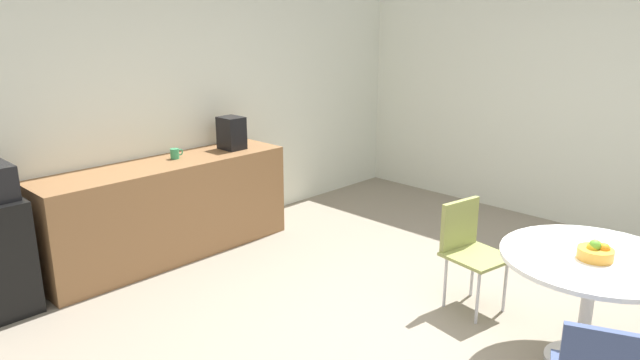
{
  "coord_description": "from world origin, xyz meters",
  "views": [
    {
      "loc": [
        -3.13,
        -1.89,
        2.2
      ],
      "look_at": [
        -0.03,
        1.12,
        0.95
      ],
      "focal_mm": 32.46,
      "sensor_mm": 36.0,
      "label": 1
    }
  ],
  "objects_px": {
    "round_table": "(591,276)",
    "chair_olive": "(468,242)",
    "fruit_bowl": "(596,251)",
    "mug_white": "(175,154)",
    "coffee_maker": "(232,133)"
  },
  "relations": [
    {
      "from": "chair_olive",
      "to": "coffee_maker",
      "type": "bearing_deg",
      "value": 97.18
    },
    {
      "from": "fruit_bowl",
      "to": "coffee_maker",
      "type": "bearing_deg",
      "value": 91.71
    },
    {
      "from": "fruit_bowl",
      "to": "coffee_maker",
      "type": "relative_size",
      "value": 0.66
    },
    {
      "from": "round_table",
      "to": "fruit_bowl",
      "type": "xyz_separation_m",
      "value": [
        -0.04,
        -0.02,
        0.18
      ]
    },
    {
      "from": "round_table",
      "to": "chair_olive",
      "type": "xyz_separation_m",
      "value": [
        0.17,
        0.96,
        -0.1
      ]
    },
    {
      "from": "chair_olive",
      "to": "coffee_maker",
      "type": "distance_m",
      "value": 2.57
    },
    {
      "from": "coffee_maker",
      "to": "round_table",
      "type": "bearing_deg",
      "value": -87.69
    },
    {
      "from": "round_table",
      "to": "coffee_maker",
      "type": "relative_size",
      "value": 3.51
    },
    {
      "from": "round_table",
      "to": "mug_white",
      "type": "relative_size",
      "value": 8.71
    },
    {
      "from": "mug_white",
      "to": "coffee_maker",
      "type": "height_order",
      "value": "coffee_maker"
    },
    {
      "from": "fruit_bowl",
      "to": "round_table",
      "type": "bearing_deg",
      "value": 23.47
    },
    {
      "from": "round_table",
      "to": "fruit_bowl",
      "type": "height_order",
      "value": "fruit_bowl"
    },
    {
      "from": "mug_white",
      "to": "coffee_maker",
      "type": "relative_size",
      "value": 0.4
    },
    {
      "from": "chair_olive",
      "to": "fruit_bowl",
      "type": "relative_size",
      "value": 3.91
    },
    {
      "from": "chair_olive",
      "to": "mug_white",
      "type": "bearing_deg",
      "value": 110.1
    }
  ]
}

